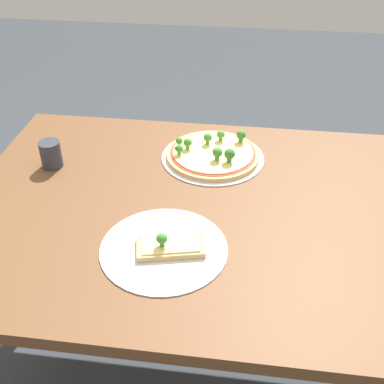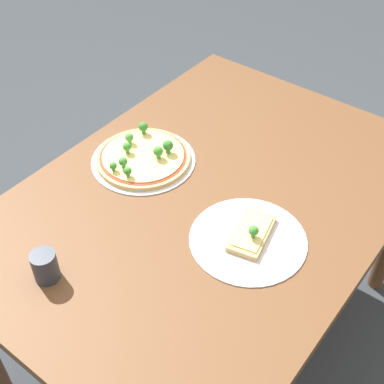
{
  "view_description": "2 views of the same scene",
  "coord_description": "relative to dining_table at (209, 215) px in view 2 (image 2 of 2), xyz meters",
  "views": [
    {
      "loc": [
        0.11,
        -1.04,
        1.53
      ],
      "look_at": [
        -0.04,
        0.03,
        0.74
      ],
      "focal_mm": 45.0,
      "sensor_mm": 36.0,
      "label": 1
    },
    {
      "loc": [
        -0.92,
        -0.65,
        1.79
      ],
      "look_at": [
        -0.04,
        0.03,
        0.74
      ],
      "focal_mm": 50.0,
      "sensor_mm": 36.0,
      "label": 2
    }
  ],
  "objects": [
    {
      "name": "dining_table",
      "position": [
        0.0,
        0.0,
        0.0
      ],
      "size": [
        1.35,
        0.96,
        0.72
      ],
      "color": "brown",
      "rests_on": "ground_plane"
    },
    {
      "name": "pizza_tray_slice",
      "position": [
        -0.07,
        -0.19,
        0.09
      ],
      "size": [
        0.31,
        0.31,
        0.06
      ],
      "color": "silver",
      "rests_on": "dining_table"
    },
    {
      "name": "drinking_cup",
      "position": [
        -0.49,
        0.14,
        0.12
      ],
      "size": [
        0.06,
        0.06,
        0.08
      ],
      "primitive_type": "cylinder",
      "color": "#2D333D",
      "rests_on": "dining_table"
    },
    {
      "name": "ground_plane",
      "position": [
        0.0,
        0.0,
        -0.64
      ],
      "size": [
        8.0,
        8.0,
        0.0
      ],
      "primitive_type": "plane",
      "color": "#33383D"
    },
    {
      "name": "pizza_tray_whole",
      "position": [
        0.0,
        0.25,
        0.1
      ],
      "size": [
        0.32,
        0.32,
        0.07
      ],
      "color": "silver",
      "rests_on": "dining_table"
    }
  ]
}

